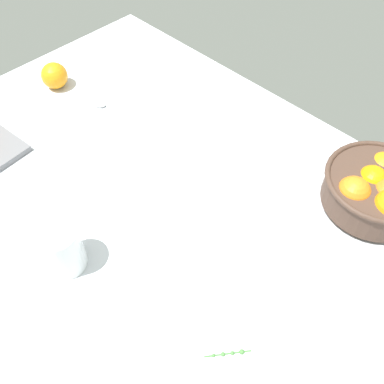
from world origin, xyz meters
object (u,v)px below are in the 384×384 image
at_px(juice_glass, 62,250).
at_px(spoon, 117,106).
at_px(fruit_bowl, 378,190).
at_px(loose_orange_1, 54,76).

bearing_deg(juice_glass, spoon, 129.09).
xyz_separation_m(fruit_bowl, juice_glass, (-0.36, -0.56, -0.00)).
distance_m(fruit_bowl, loose_orange_1, 0.90).
bearing_deg(juice_glass, fruit_bowl, 57.48).
relative_size(fruit_bowl, loose_orange_1, 3.21).
bearing_deg(fruit_bowl, spoon, -164.72).
distance_m(loose_orange_1, spoon, 0.20).
xyz_separation_m(fruit_bowl, spoon, (-0.67, -0.18, -0.05)).
height_order(juice_glass, spoon, juice_glass).
relative_size(juice_glass, spoon, 0.74).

